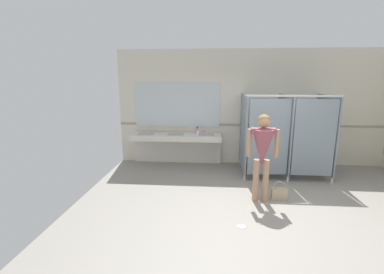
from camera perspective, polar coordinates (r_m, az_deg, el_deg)
name	(u,v)px	position (r m, az deg, el deg)	size (l,w,h in m)	color
ground_plane	(273,211)	(5.21, 16.69, -14.67)	(7.25, 5.86, 0.10)	gray
wall_back	(255,108)	(7.35, 13.12, 6.00)	(7.25, 0.12, 3.00)	beige
wall_back_tile_band	(254,125)	(7.34, 13.02, 2.46)	(7.25, 0.01, 0.06)	#9E937F
vanity_counter	(177,141)	(7.19, -3.27, -0.92)	(2.35, 0.60, 0.95)	silver
mirror_panel	(177,105)	(7.25, -3.13, 6.79)	(2.25, 0.02, 1.17)	silver
bathroom_stalls	(286,134)	(6.63, 19.19, 0.68)	(1.98, 1.36, 1.93)	gray
person_standing	(263,147)	(5.08, 14.64, -2.15)	(0.58, 0.40, 1.64)	tan
handbag	(279,193)	(5.52, 17.88, -11.21)	(0.29, 0.13, 0.36)	tan
soap_dispenser	(197,130)	(7.17, 1.10, 1.42)	(0.07, 0.07, 0.18)	#D899B2
paper_cup	(198,133)	(6.93, 1.23, 0.88)	(0.07, 0.07, 0.11)	white
floor_drain_cover	(242,226)	(4.51, 10.44, -18.02)	(0.14, 0.14, 0.01)	#B7BABF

